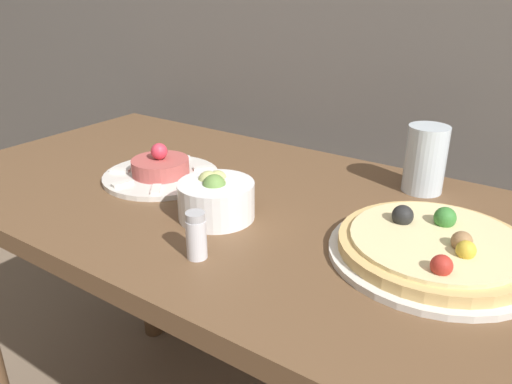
# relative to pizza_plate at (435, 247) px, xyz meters

# --- Properties ---
(dining_table) EXTENTS (1.50, 0.65, 0.74)m
(dining_table) POSITION_rel_pizza_plate_xyz_m (-0.24, 0.01, -0.12)
(dining_table) COLOR brown
(dining_table) RESTS_ON ground_plane
(pizza_plate) EXTENTS (0.30, 0.30, 0.06)m
(pizza_plate) POSITION_rel_pizza_plate_xyz_m (0.00, 0.00, 0.00)
(pizza_plate) COLOR silver
(pizza_plate) RESTS_ON dining_table
(tartare_plate) EXTENTS (0.23, 0.23, 0.07)m
(tartare_plate) POSITION_rel_pizza_plate_xyz_m (-0.55, -0.00, -0.00)
(tartare_plate) COLOR silver
(tartare_plate) RESTS_ON dining_table
(small_bowl) EXTENTS (0.13, 0.13, 0.08)m
(small_bowl) POSITION_rel_pizza_plate_xyz_m (-0.34, -0.08, 0.02)
(small_bowl) COLOR white
(small_bowl) RESTS_ON dining_table
(drinking_glass) EXTENTS (0.08, 0.08, 0.13)m
(drinking_glass) POSITION_rel_pizza_plate_xyz_m (-0.09, 0.24, 0.05)
(drinking_glass) COLOR silver
(drinking_glass) RESTS_ON dining_table
(salt_shaker) EXTENTS (0.03, 0.03, 0.07)m
(salt_shaker) POSITION_rel_pizza_plate_xyz_m (-0.28, -0.20, 0.02)
(salt_shaker) COLOR silver
(salt_shaker) RESTS_ON dining_table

